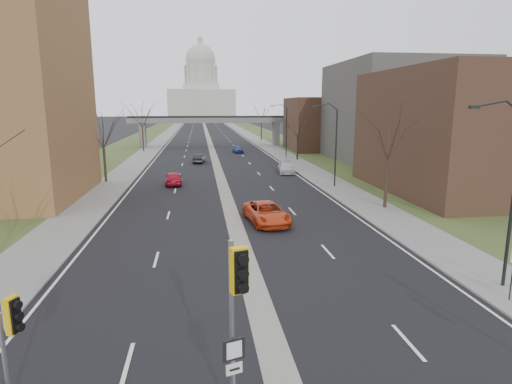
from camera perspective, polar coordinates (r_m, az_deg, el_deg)
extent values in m
cube|color=black|center=(161.66, -6.74, 8.34)|extent=(20.00, 600.00, 0.01)
cube|color=gray|center=(161.66, -6.74, 8.34)|extent=(1.20, 600.00, 0.02)
cube|color=gray|center=(162.28, -2.45, 8.44)|extent=(4.00, 600.00, 0.12)
cube|color=gray|center=(161.92, -11.03, 8.23)|extent=(4.00, 600.00, 0.12)
cube|color=#354821|center=(162.92, -0.33, 8.46)|extent=(8.00, 600.00, 0.10)
cube|color=#354821|center=(162.39, -13.16, 8.15)|extent=(8.00, 600.00, 0.10)
cube|color=#4C3123|center=(47.51, 26.47, 7.20)|extent=(16.00, 20.00, 12.00)
cube|color=#4F4D48|center=(70.34, 18.37, 10.03)|extent=(18.00, 22.00, 15.00)
cube|color=#4C3123|center=(85.07, 9.26, 8.91)|extent=(14.00, 14.00, 10.00)
cube|color=slate|center=(92.35, -14.85, 7.32)|extent=(1.20, 2.50, 5.00)
cube|color=slate|center=(93.07, 2.66, 7.71)|extent=(1.20, 2.50, 5.00)
cube|color=slate|center=(91.50, -6.10, 9.48)|extent=(34.00, 3.00, 1.00)
cube|color=black|center=(91.48, -6.11, 9.91)|extent=(34.00, 0.15, 0.50)
cube|color=#B8B5A8|center=(331.43, -7.26, 11.61)|extent=(48.00, 42.00, 20.00)
cube|color=#B8B5A8|center=(331.70, -7.32, 13.68)|extent=(26.00, 26.00, 5.00)
cylinder|color=#B8B5A8|center=(332.18, -7.36, 15.23)|extent=(22.00, 22.00, 14.00)
sphere|color=#B8B5A8|center=(333.11, -7.41, 17.12)|extent=(22.00, 22.00, 22.00)
cylinder|color=#B8B5A8|center=(334.46, -7.46, 19.08)|extent=(3.60, 3.60, 4.50)
cube|color=black|center=(21.10, 27.27, 10.01)|extent=(0.45, 0.18, 0.14)
cylinder|color=black|center=(45.89, 10.59, 5.72)|extent=(0.16, 0.16, 8.00)
cube|color=black|center=(45.02, 7.96, 11.25)|extent=(0.45, 0.18, 0.14)
cylinder|color=black|center=(70.99, 4.07, 7.85)|extent=(0.16, 0.16, 8.00)
cube|color=black|center=(70.43, 2.25, 11.38)|extent=(0.45, 0.18, 0.14)
cylinder|color=#382B21|center=(50.96, -19.50, 3.41)|extent=(0.28, 0.28, 3.75)
cylinder|color=#382B21|center=(84.32, -14.83, 6.79)|extent=(0.28, 0.28, 4.25)
cylinder|color=#382B21|center=(37.35, 16.96, 1.05)|extent=(0.28, 0.28, 4.00)
cylinder|color=#382B21|center=(68.50, 5.53, 5.80)|extent=(0.28, 0.28, 3.50)
cylinder|color=#382B21|center=(107.71, 0.71, 8.09)|extent=(0.28, 0.28, 4.25)
cylinder|color=gray|center=(14.47, -30.88, -15.32)|extent=(0.13, 0.13, 4.84)
cube|color=#E3B40D|center=(13.96, -29.73, -14.06)|extent=(0.50, 0.51, 1.07)
cylinder|color=gray|center=(11.78, -3.21, -18.70)|extent=(0.14, 0.14, 5.26)
cube|color=#E3B40D|center=(10.47, -2.27, -10.38)|extent=(0.53, 0.51, 1.16)
cube|color=black|center=(11.93, -3.19, -19.96)|extent=(0.59, 0.22, 0.61)
cube|color=silver|center=(12.23, -3.16, -22.19)|extent=(0.45, 0.18, 0.30)
cylinder|color=black|center=(22.07, 30.95, -9.72)|extent=(0.06, 0.06, 2.13)
imported|color=#B4142A|center=(47.78, -10.94, 1.84)|extent=(1.99, 4.44, 1.48)
imported|color=black|center=(65.58, -7.59, 4.45)|extent=(1.98, 4.24, 1.35)
imported|color=red|center=(31.61, 1.42, -2.78)|extent=(3.28, 5.86, 1.55)
imported|color=silver|center=(55.33, 4.06, 3.28)|extent=(2.48, 5.05, 1.41)
imported|color=navy|center=(79.34, -2.48, 5.75)|extent=(2.03, 4.15, 1.36)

